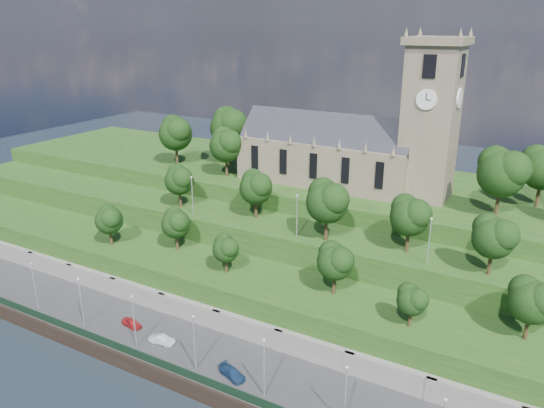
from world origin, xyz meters
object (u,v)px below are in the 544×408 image
Objects in this scene: car_left at (132,323)px; car_right at (232,373)px; car_middle at (162,340)px; church at (353,145)px.

car_right reaches higher than car_left.
car_middle is at bearing -90.00° from car_left.
car_left is 0.85× the size of car_right.
car_right is (2.06, -42.51, -19.94)m from church.
car_right is (18.83, -2.32, 0.00)m from car_left.
church is 46.94m from car_middle.
car_left is 0.94× the size of car_middle.
car_right is at bearing -87.23° from church.
car_left is at bearing 102.25° from car_right.
car_middle is (6.52, -1.07, 0.02)m from car_left.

